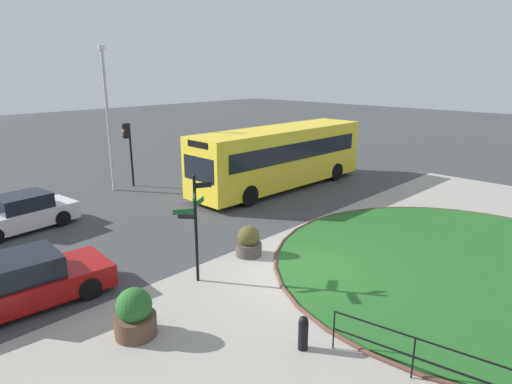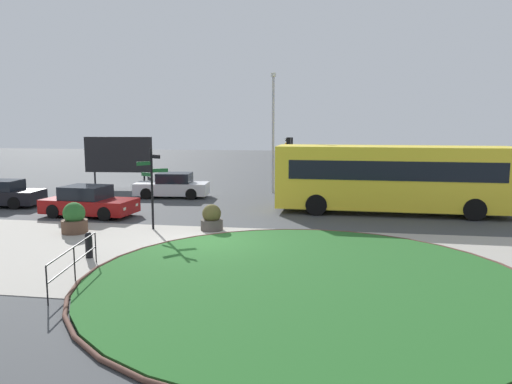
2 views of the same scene
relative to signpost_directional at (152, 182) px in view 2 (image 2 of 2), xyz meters
The scene contains 15 objects.
ground 3.93m from the signpost_directional, 33.61° to the right, with size 120.00×120.00×0.00m, color #3D3F42.
sidewalk_paving 4.94m from the signpost_directional, 51.26° to the right, with size 32.00×8.69×0.02m, color #9E998E.
grass_island 8.80m from the signpost_directional, 40.30° to the right, with size 12.13×12.13×0.10m, color #235B23.
grass_kerb_ring 8.80m from the signpost_directional, 40.30° to the right, with size 12.44×12.44×0.11m, color brown.
signpost_directional is the anchor object (origin of this frame).
bollard_foreground 4.64m from the signpost_directional, 95.89° to the right, with size 0.23×0.23×0.85m.
railing_grass_edge 6.72m from the signpost_directional, 87.20° to the right, with size 0.61×3.50×0.98m.
bus_yellow 11.24m from the signpost_directional, 28.02° to the left, with size 10.94×2.82×3.21m.
car_near_lane 8.79m from the signpost_directional, 103.73° to the left, with size 4.33×2.13×1.43m.
car_far_lane 4.79m from the signpost_directional, 150.31° to the left, with size 4.34×2.22×1.41m.
traffic_light_near 12.14m from the signpost_directional, 68.32° to the left, with size 0.49×0.27×3.43m.
lamppost_tall 11.94m from the signpost_directional, 72.91° to the left, with size 0.32×0.32×7.28m.
billboard_left 13.91m from the signpost_directional, 120.22° to the left, with size 4.62×0.51×3.39m.
planter_near_signpost 2.83m from the signpost_directional, ahead, with size 0.89×0.89×1.07m.
planter_kerbside 3.31m from the signpost_directional, 157.77° to the right, with size 1.00×1.00×1.23m.
Camera 2 is at (4.40, -16.49, 4.28)m, focal length 34.07 mm.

